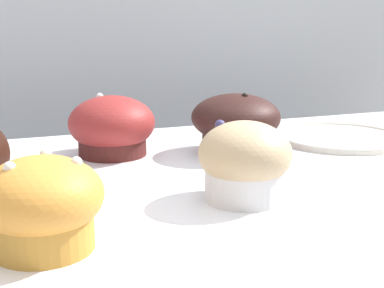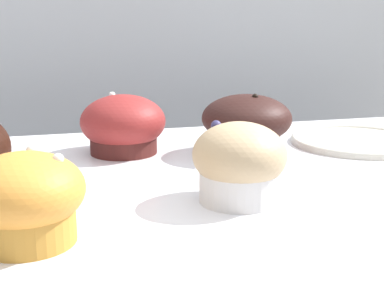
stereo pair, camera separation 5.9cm
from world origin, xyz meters
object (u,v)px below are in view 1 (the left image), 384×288
at_px(muffin_front_left, 236,123).
at_px(muffin_back_center, 245,162).
at_px(muffin_back_right, 112,127).
at_px(serving_plate, 339,137).
at_px(muffin_back_left, 42,204).

distance_m(muffin_front_left, muffin_back_center, 0.19).
distance_m(muffin_back_right, serving_plate, 0.34).
distance_m(muffin_front_left, serving_plate, 0.18).
distance_m(muffin_back_left, muffin_back_right, 0.30).
height_order(muffin_back_left, muffin_back_right, muffin_back_right).
relative_size(muffin_front_left, serving_plate, 0.62).
bearing_deg(serving_plate, muffin_back_left, -151.76).
relative_size(muffin_back_left, muffin_front_left, 0.81).
distance_m(muffin_back_center, serving_plate, 0.32).
distance_m(muffin_back_right, muffin_front_left, 0.17).
height_order(muffin_back_right, muffin_back_center, muffin_back_right).
xyz_separation_m(muffin_back_left, serving_plate, (0.46, 0.25, -0.03)).
xyz_separation_m(muffin_back_left, muffin_back_center, (0.20, 0.05, 0.00)).
relative_size(muffin_back_right, muffin_front_left, 0.95).
height_order(muffin_back_left, muffin_back_center, muffin_back_center).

